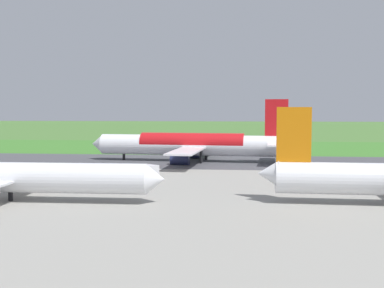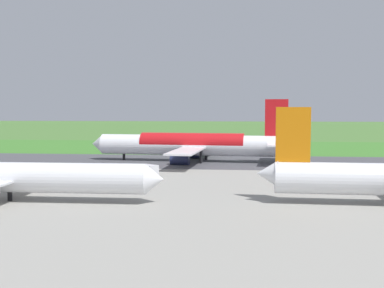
{
  "view_description": "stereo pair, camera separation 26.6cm",
  "coord_description": "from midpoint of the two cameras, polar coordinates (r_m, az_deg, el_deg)",
  "views": [
    {
      "loc": [
        -22.68,
        116.3,
        13.28
      ],
      "look_at": [
        -11.07,
        0.0,
        4.5
      ],
      "focal_mm": 43.06,
      "sensor_mm": 36.0,
      "label": 1
    },
    {
      "loc": [
        -22.94,
        116.27,
        13.28
      ],
      "look_at": [
        -11.07,
        0.0,
        4.5
      ],
      "focal_mm": 43.06,
      "sensor_mm": 36.0,
      "label": 2
    }
  ],
  "objects": [
    {
      "name": "apron_concrete",
      "position": [
        64.34,
        -15.21,
        -7.74
      ],
      "size": [
        440.0,
        110.0,
        0.05
      ],
      "primitive_type": "cube",
      "color": "gray",
      "rests_on": "ground"
    },
    {
      "name": "airliner_parked_mid",
      "position": [
        71.75,
        -21.78,
        -3.76
      ],
      "size": [
        45.17,
        36.86,
        13.22
      ],
      "color": "white",
      "rests_on": "ground"
    },
    {
      "name": "ground_plane",
      "position": [
        119.24,
        -5.24,
        -2.12
      ],
      "size": [
        800.0,
        800.0,
        0.0
      ],
      "primitive_type": "plane",
      "color": "#477233"
    },
    {
      "name": "airliner_main",
      "position": [
        117.15,
        0.25,
        -0.07
      ],
      "size": [
        54.15,
        44.35,
        15.88
      ],
      "color": "white",
      "rests_on": "ground"
    },
    {
      "name": "traffic_cone_orange",
      "position": [
        154.06,
        0.85,
        -0.55
      ],
      "size": [
        0.4,
        0.4,
        0.55
      ],
      "primitive_type": "cone",
      "color": "orange",
      "rests_on": "ground"
    },
    {
      "name": "grass_verge_foreground",
      "position": [
        154.5,
        -2.68,
        -0.63
      ],
      "size": [
        600.0,
        80.0,
        0.04
      ],
      "primitive_type": "cube",
      "color": "#3C782B",
      "rests_on": "ground"
    },
    {
      "name": "service_truck_baggage",
      "position": [
        89.51,
        -5.71,
        -3.35
      ],
      "size": [
        6.0,
        5.25,
        2.65
      ],
      "color": "#B21914",
      "rests_on": "ground"
    },
    {
      "name": "runway_asphalt",
      "position": [
        119.24,
        -5.24,
        -2.1
      ],
      "size": [
        600.0,
        31.5,
        0.06
      ],
      "primitive_type": "cube",
      "color": "#47474C",
      "rests_on": "ground"
    },
    {
      "name": "no_stopping_sign",
      "position": [
        151.22,
        2.35,
        -0.13
      ],
      "size": [
        0.6,
        0.1,
        2.74
      ],
      "color": "slate",
      "rests_on": "ground"
    }
  ]
}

